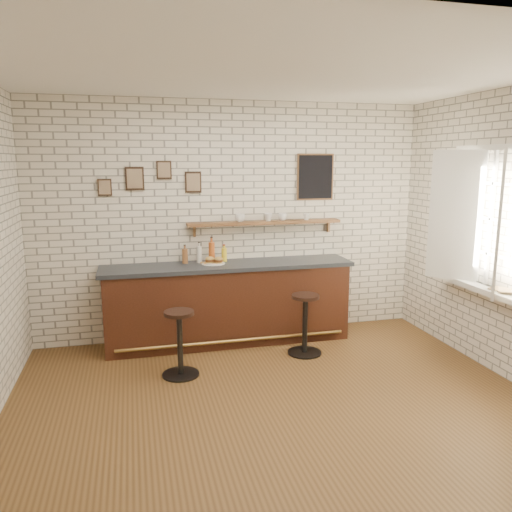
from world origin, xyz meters
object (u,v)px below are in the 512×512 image
object	(u,v)px
bar_stool_right	(305,322)
shelf_cup_d	(306,217)
bar_counter	(229,303)
book_upper	(498,289)
book_lower	(497,291)
shelf_cup_a	(240,218)
shelf_cup_b	(268,217)
condiment_bottle_yellow	(224,254)
bitters_bottle_amber	(212,252)
bitters_bottle_white	(199,254)
bar_stool_left	(180,341)
bitters_bottle_brown	(185,256)
shelf_cup_c	(283,217)
sandwich_plate	(213,263)
ciabatta_sandwich	(214,260)

from	to	relation	value
bar_stool_right	shelf_cup_d	xyz separation A→B (m)	(0.29, 0.82, 1.15)
bar_counter	book_upper	xyz separation A→B (m)	(2.51, -1.71, 0.45)
bar_counter	book_lower	bearing A→B (deg)	-34.07
shelf_cup_a	shelf_cup_b	distance (m)	0.37
condiment_bottle_yellow	book_upper	bearing A→B (deg)	-36.41
bitters_bottle_amber	book_upper	distance (m)	3.27
shelf_cup_d	book_upper	bearing A→B (deg)	-64.36
bitters_bottle_white	bar_stool_left	xyz separation A→B (m)	(-0.36, -1.03, -0.73)
bitters_bottle_brown	shelf_cup_a	world-z (taller)	shelf_cup_a
condiment_bottle_yellow	bar_stool_left	size ratio (longest dim) A/B	0.30
bitters_bottle_white	bar_stool_right	xyz separation A→B (m)	(1.13, -0.77, -0.73)
bitters_bottle_white	shelf_cup_d	xyz separation A→B (m)	(1.42, 0.05, 0.42)
bitters_bottle_white	bar_stool_left	bearing A→B (deg)	-109.31
bar_counter	condiment_bottle_yellow	bearing A→B (deg)	97.59
bitters_bottle_brown	shelf_cup_b	world-z (taller)	shelf_cup_b
shelf_cup_a	book_upper	bearing A→B (deg)	-56.39
bitters_bottle_brown	shelf_cup_c	bearing A→B (deg)	2.16
shelf_cup_c	shelf_cup_a	bearing A→B (deg)	79.93
bitters_bottle_brown	bar_stool_right	world-z (taller)	bitters_bottle_brown
bar_stool_left	bar_stool_right	size ratio (longest dim) A/B	0.99
book_upper	condiment_bottle_yellow	bearing A→B (deg)	-175.94
sandwich_plate	bar_stool_right	size ratio (longest dim) A/B	0.39
ciabatta_sandwich	book_upper	xyz separation A→B (m)	(2.68, -1.74, -0.10)
sandwich_plate	condiment_bottle_yellow	size ratio (longest dim) A/B	1.30
bar_counter	bar_stool_left	size ratio (longest dim) A/B	4.34
bitters_bottle_white	bar_stool_right	size ratio (longest dim) A/B	0.36
sandwich_plate	ciabatta_sandwich	world-z (taller)	ciabatta_sandwich
ciabatta_sandwich	bar_stool_left	bearing A→B (deg)	-120.16
bar_stool_left	bitters_bottle_brown	bearing A→B (deg)	79.91
bar_counter	bitters_bottle_brown	bearing A→B (deg)	163.42
book_lower	sandwich_plate	bearing A→B (deg)	123.76
bar_stool_left	shelf_cup_b	distance (m)	2.03
bitters_bottle_amber	book_lower	distance (m)	3.26
shelf_cup_b	bar_counter	bearing A→B (deg)	152.44
sandwich_plate	book_upper	xyz separation A→B (m)	(2.69, -1.74, -0.06)
bar_stool_left	book_lower	size ratio (longest dim) A/B	3.40
condiment_bottle_yellow	shelf_cup_d	xyz separation A→B (m)	(1.11, 0.05, 0.44)
condiment_bottle_yellow	shelf_cup_c	distance (m)	0.90
sandwich_plate	bar_counter	bearing A→B (deg)	-9.46
sandwich_plate	bitters_bottle_amber	size ratio (longest dim) A/B	0.88
bar_counter	shelf_cup_b	bearing A→B (deg)	19.44
bar_stool_right	book_upper	world-z (taller)	book_upper
bar_stool_right	shelf_cup_a	world-z (taller)	shelf_cup_a
bitters_bottle_brown	shelf_cup_a	distance (m)	0.84
sandwich_plate	ciabatta_sandwich	xyz separation A→B (m)	(0.01, 0.00, 0.04)
ciabatta_sandwich	bar_stool_left	xyz separation A→B (m)	(-0.53, -0.90, -0.68)
bitters_bottle_amber	shelf_cup_d	bearing A→B (deg)	2.18
shelf_cup_d	condiment_bottle_yellow	bearing A→B (deg)	171.51
shelf_cup_c	bar_counter	bearing A→B (deg)	94.66
ciabatta_sandwich	book_upper	size ratio (longest dim) A/B	1.18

